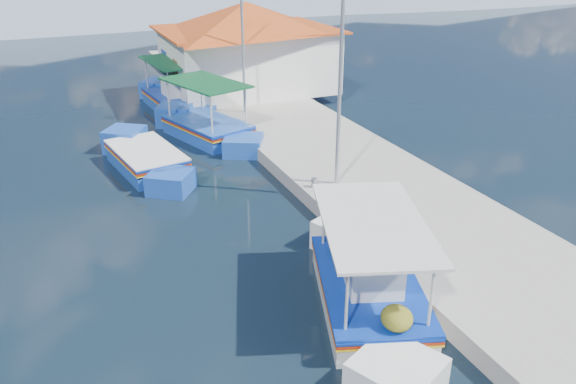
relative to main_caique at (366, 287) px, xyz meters
name	(u,v)px	position (x,y,z in m)	size (l,w,h in m)	color
ground	(220,253)	(-2.44, 3.59, -0.48)	(160.00, 160.00, 0.00)	black
quay	(318,147)	(3.46, 9.59, -0.23)	(5.00, 44.00, 0.50)	#9E9A94
bollards	(276,151)	(1.36, 8.84, 0.17)	(0.20, 17.20, 0.30)	#A5A8AD
main_caique	(366,287)	(0.00, 0.00, 0.00)	(3.76, 7.09, 2.47)	silver
caique_green_canopy	(208,128)	(-0.03, 13.16, -0.07)	(3.55, 6.86, 2.69)	#1C4BAC
caique_blue_hull	(147,161)	(-3.09, 10.57, -0.15)	(2.67, 6.59, 1.19)	#1C4BAC
caique_far	(176,99)	(-0.25, 18.11, 0.02)	(2.72, 7.54, 2.65)	#1C4BAC
harbor_building	(247,45)	(3.75, 18.59, 2.30)	(10.49, 10.49, 4.40)	white
lamp_post_near	(337,82)	(2.06, 5.59, 3.38)	(1.21, 0.14, 6.00)	#A5A8AD
lamp_post_far	(241,37)	(2.06, 14.59, 3.38)	(1.21, 0.14, 6.00)	#A5A8AD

